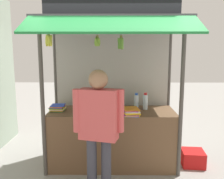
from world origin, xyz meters
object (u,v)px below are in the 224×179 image
object	(u,v)px
water_bottle_left	(136,102)
water_bottle_mid_left	(121,100)
water_bottle_back_right	(145,102)
plastic_crate	(193,158)
magazine_stack_far_left	(113,110)
banana_bunch_inner_left	(97,42)
magazine_stack_rear_center	(131,112)
banana_bunch_leftmost	(121,43)
vendor_person	(99,123)
banana_bunch_inner_right	(49,40)
magazine_stack_center	(58,108)
water_bottle_back_left	(107,101)

from	to	relation	value
water_bottle_left	water_bottle_mid_left	bearing A→B (deg)	166.61
water_bottle_back_right	plastic_crate	bearing A→B (deg)	-9.87
magazine_stack_far_left	banana_bunch_inner_left	bearing A→B (deg)	-119.32
magazine_stack_rear_center	plastic_crate	xyz separation A→B (m)	(1.04, 0.21, -0.84)
magazine_stack_rear_center	banana_bunch_leftmost	size ratio (longest dim) A/B	0.95
water_bottle_mid_left	banana_bunch_inner_left	distance (m)	1.22
banana_bunch_leftmost	magazine_stack_far_left	bearing A→B (deg)	105.00
vendor_person	banana_bunch_inner_left	bearing A→B (deg)	-70.26
water_bottle_left	magazine_stack_rear_center	distance (m)	0.40
banana_bunch_leftmost	banana_bunch_inner_right	bearing A→B (deg)	-180.00
magazine_stack_center	vendor_person	distance (m)	1.21
banana_bunch_inner_left	banana_bunch_inner_right	bearing A→B (deg)	-179.97
water_bottle_left	vendor_person	world-z (taller)	vendor_person
water_bottle_left	banana_bunch_inner_right	distance (m)	1.71
water_bottle_back_left	water_bottle_left	bearing A→B (deg)	4.75
water_bottle_back_left	magazine_stack_far_left	distance (m)	0.24
magazine_stack_rear_center	banana_bunch_inner_left	bearing A→B (deg)	-154.37
magazine_stack_center	vendor_person	size ratio (longest dim) A/B	0.15
water_bottle_back_left	magazine_stack_rear_center	xyz separation A→B (m)	(0.38, -0.34, -0.09)
water_bottle_left	banana_bunch_leftmost	distance (m)	1.16
banana_bunch_inner_right	banana_bunch_inner_left	bearing A→B (deg)	0.03
water_bottle_mid_left	magazine_stack_center	bearing A→B (deg)	-169.86
water_bottle_mid_left	water_bottle_left	world-z (taller)	water_bottle_mid_left
water_bottle_back_right	magazine_stack_far_left	bearing A→B (deg)	-159.53
water_bottle_back_left	banana_bunch_inner_right	world-z (taller)	banana_bunch_inner_right
banana_bunch_inner_left	banana_bunch_leftmost	bearing A→B (deg)	-0.05
water_bottle_back_left	banana_bunch_leftmost	bearing A→B (deg)	-69.92
vendor_person	plastic_crate	bearing A→B (deg)	-133.46
water_bottle_left	plastic_crate	distance (m)	1.32
water_bottle_back_left	banana_bunch_inner_left	xyz separation A→B (m)	(-0.11, -0.58, 0.95)
banana_bunch_leftmost	banana_bunch_inner_left	bearing A→B (deg)	179.95
plastic_crate	magazine_stack_far_left	bearing A→B (deg)	-177.39
banana_bunch_inner_left	magazine_stack_rear_center	bearing A→B (deg)	25.63
banana_bunch_leftmost	banana_bunch_inner_left	size ratio (longest dim) A/B	1.14
water_bottle_back_left	banana_bunch_leftmost	distance (m)	1.11
magazine_stack_far_left	vendor_person	distance (m)	0.88
magazine_stack_rear_center	magazine_stack_center	bearing A→B (deg)	167.84
magazine_stack_rear_center	vendor_person	size ratio (longest dim) A/B	0.19
water_bottle_back_left	banana_bunch_inner_right	distance (m)	1.36
plastic_crate	magazine_stack_rear_center	bearing A→B (deg)	-168.59
water_bottle_mid_left	water_bottle_back_left	distance (m)	0.26
water_bottle_left	magazine_stack_center	bearing A→B (deg)	-174.39
magazine_stack_center	banana_bunch_inner_right	size ratio (longest dim) A/B	0.87
water_bottle_left	magazine_stack_center	world-z (taller)	water_bottle_left
water_bottle_back_right	banana_bunch_leftmost	world-z (taller)	banana_bunch_leftmost
magazine_stack_far_left	banana_bunch_leftmost	bearing A→B (deg)	-75.00
water_bottle_back_left	banana_bunch_inner_right	xyz separation A→B (m)	(-0.77, -0.58, 0.97)
water_bottle_mid_left	banana_bunch_inner_left	bearing A→B (deg)	-117.52
water_bottle_back_right	water_bottle_back_left	world-z (taller)	water_bottle_back_left
banana_bunch_leftmost	banana_bunch_inner_left	world-z (taller)	same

